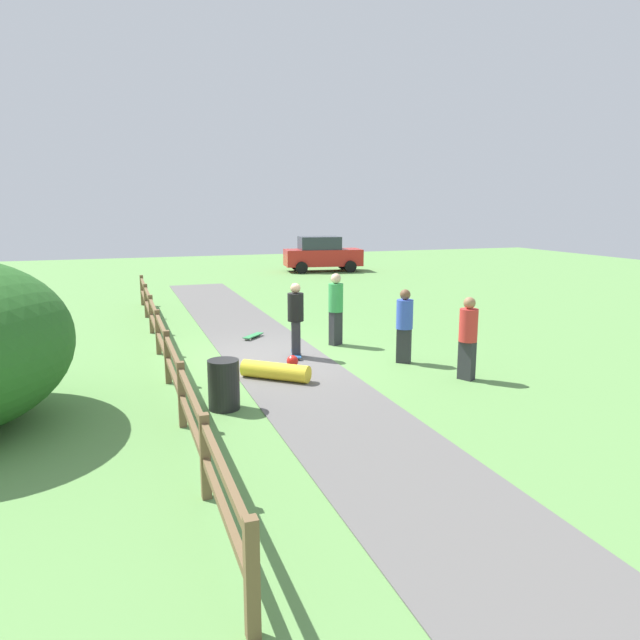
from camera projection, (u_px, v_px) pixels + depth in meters
The scene contains 11 objects.
ground_plane at pixel (275, 358), 14.16m from camera, with size 60.00×60.00×0.00m, color #60934C.
asphalt_path at pixel (275, 357), 14.16m from camera, with size 2.40×28.00×0.02m, color #605E5B.
wooden_fence at pixel (162, 338), 13.19m from camera, with size 0.12×18.12×1.10m.
trash_bin at pixel (224, 385), 10.51m from camera, with size 0.56×0.56×0.90m, color black.
skater_riding at pixel (296, 316), 13.97m from camera, with size 0.46×0.82×1.78m.
skater_fallen at pixel (277, 370), 12.35m from camera, with size 1.37×1.40×0.36m.
skateboard_loose at pixel (253, 336), 16.15m from camera, with size 0.70×0.72×0.08m.
bystander_red at pixel (468, 334), 12.21m from camera, with size 0.51×0.51×1.74m.
bystander_blue at pixel (404, 323), 13.54m from camera, with size 0.53×0.53×1.71m.
bystander_green at pixel (336, 305), 15.28m from camera, with size 0.51×0.51×1.88m.
parked_car_red at pixel (322, 254), 32.65m from camera, with size 4.39×2.42×1.92m.
Camera 1 is at (-3.51, -13.32, 3.57)m, focal length 33.22 mm.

